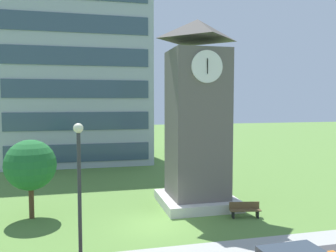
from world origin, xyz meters
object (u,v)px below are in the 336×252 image
clock_tower (197,123)px  street_lamp (79,186)px  park_bench (245,210)px  tree_near_tower (30,165)px

clock_tower → street_lamp: (-7.34, -8.55, -1.69)m
clock_tower → street_lamp: bearing=-130.6°
park_bench → tree_near_tower: (-12.12, 2.80, 2.66)m
street_lamp → tree_near_tower: street_lamp is taller
park_bench → clock_tower: bearing=122.8°
clock_tower → street_lamp: clock_tower is taller
clock_tower → street_lamp: size_ratio=1.99×
clock_tower → tree_near_tower: (-10.16, -0.25, -2.29)m
street_lamp → tree_near_tower: 8.79m
park_bench → tree_near_tower: 12.72m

